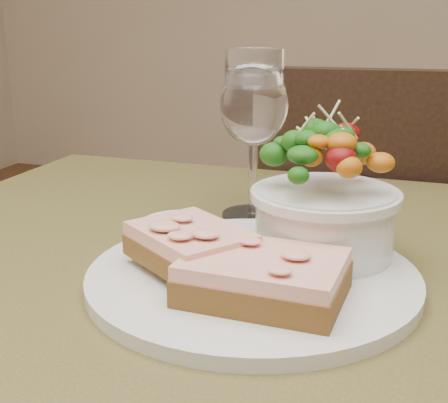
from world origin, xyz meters
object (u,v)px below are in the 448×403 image
(sandwich_back, at_px, (191,245))
(salad_bowl, at_px, (326,192))
(wine_glass, at_px, (254,110))
(cafe_table, at_px, (221,376))
(dinner_plate, at_px, (253,277))
(chair_far, at_px, (377,382))
(sandwich_front, at_px, (264,277))
(ramekin, at_px, (180,238))

(sandwich_back, height_order, salad_bowl, salad_bowl)
(sandwich_back, bearing_deg, salad_bowl, 71.82)
(sandwich_back, xyz_separation_m, wine_glass, (-0.00, 0.20, 0.09))
(cafe_table, distance_m, salad_bowl, 0.20)
(dinner_plate, distance_m, wine_glass, 0.22)
(chair_far, distance_m, dinner_plate, 0.77)
(sandwich_front, relative_size, wine_glass, 0.72)
(dinner_plate, xyz_separation_m, sandwich_back, (-0.05, -0.02, 0.03))
(chair_far, bearing_deg, wine_glass, 68.06)
(cafe_table, xyz_separation_m, sandwich_front, (0.05, -0.05, 0.13))
(sandwich_front, height_order, ramekin, ramekin)
(chair_far, xyz_separation_m, wine_glass, (-0.13, -0.43, 0.58))
(chair_far, bearing_deg, sandwich_back, 73.31)
(cafe_table, relative_size, dinner_plate, 2.80)
(sandwich_front, bearing_deg, chair_far, 87.07)
(chair_far, distance_m, ramekin, 0.79)
(ramekin, relative_size, salad_bowl, 0.51)
(sandwich_back, relative_size, salad_bowl, 1.01)
(dinner_plate, height_order, ramekin, ramekin)
(chair_far, relative_size, ramekin, 13.83)
(dinner_plate, height_order, sandwich_front, sandwich_front)
(chair_far, relative_size, sandwich_back, 6.99)
(sandwich_back, xyz_separation_m, ramekin, (-0.02, 0.02, -0.00))
(salad_bowl, bearing_deg, sandwich_front, -104.74)
(cafe_table, height_order, sandwich_back, sandwich_back)
(cafe_table, height_order, ramekin, ramekin)
(sandwich_back, bearing_deg, chair_far, 113.29)
(sandwich_front, height_order, sandwich_back, sandwich_back)
(sandwich_back, bearing_deg, dinner_plate, 52.05)
(dinner_plate, xyz_separation_m, ramekin, (-0.07, 0.01, 0.03))
(chair_far, distance_m, wine_glass, 0.74)
(cafe_table, relative_size, sandwich_front, 6.35)
(chair_far, height_order, wine_glass, wine_glass)
(chair_far, height_order, dinner_plate, chair_far)
(sandwich_front, bearing_deg, dinner_plate, 117.38)
(chair_far, bearing_deg, sandwich_front, 80.06)
(dinner_plate, bearing_deg, sandwich_back, -162.99)
(salad_bowl, bearing_deg, wine_glass, 130.39)
(cafe_table, height_order, dinner_plate, dinner_plate)
(dinner_plate, bearing_deg, salad_bowl, 50.14)
(cafe_table, height_order, wine_glass, wine_glass)
(ramekin, bearing_deg, dinner_plate, -4.67)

